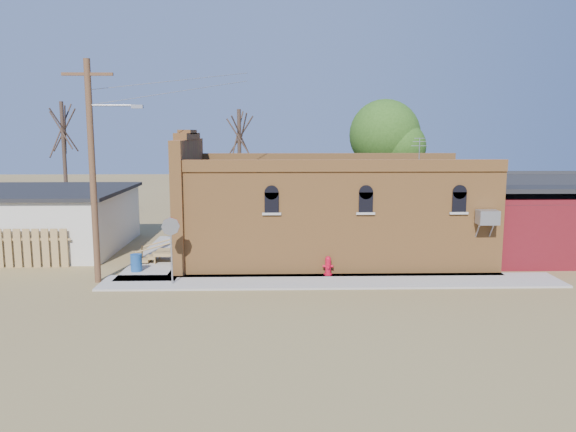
{
  "coord_description": "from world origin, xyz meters",
  "views": [
    {
      "loc": [
        -0.9,
        -21.55,
        6.2
      ],
      "look_at": [
        -0.27,
        3.42,
        2.4
      ],
      "focal_mm": 35.0,
      "sensor_mm": 36.0,
      "label": 1
    }
  ],
  "objects_px": {
    "brick_bar": "(326,211)",
    "fire_hydrant": "(328,266)",
    "stop_sign": "(171,233)",
    "trash_barrel": "(136,263)",
    "utility_pole": "(94,167)"
  },
  "relations": [
    {
      "from": "brick_bar",
      "to": "fire_hydrant",
      "type": "xyz_separation_m",
      "value": [
        -0.24,
        -3.7,
        -1.85
      ]
    },
    {
      "from": "fire_hydrant",
      "to": "stop_sign",
      "type": "bearing_deg",
      "value": -155.16
    },
    {
      "from": "utility_pole",
      "to": "fire_hydrant",
      "type": "height_order",
      "value": "utility_pole"
    },
    {
      "from": "brick_bar",
      "to": "stop_sign",
      "type": "relative_size",
      "value": 6.04
    },
    {
      "from": "fire_hydrant",
      "to": "utility_pole",
      "type": "bearing_deg",
      "value": -162.06
    },
    {
      "from": "brick_bar",
      "to": "utility_pole",
      "type": "relative_size",
      "value": 1.82
    },
    {
      "from": "utility_pole",
      "to": "trash_barrel",
      "type": "bearing_deg",
      "value": 51.35
    },
    {
      "from": "fire_hydrant",
      "to": "stop_sign",
      "type": "xyz_separation_m",
      "value": [
        -6.44,
        -1.19,
        1.68
      ]
    },
    {
      "from": "utility_pole",
      "to": "trash_barrel",
      "type": "xyz_separation_m",
      "value": [
        1.18,
        1.47,
        -4.31
      ]
    },
    {
      "from": "utility_pole",
      "to": "fire_hydrant",
      "type": "distance_m",
      "value": 10.49
    },
    {
      "from": "fire_hydrant",
      "to": "stop_sign",
      "type": "height_order",
      "value": "stop_sign"
    },
    {
      "from": "fire_hydrant",
      "to": "trash_barrel",
      "type": "relative_size",
      "value": 1.08
    },
    {
      "from": "fire_hydrant",
      "to": "stop_sign",
      "type": "relative_size",
      "value": 0.3
    },
    {
      "from": "brick_bar",
      "to": "fire_hydrant",
      "type": "distance_m",
      "value": 4.14
    },
    {
      "from": "brick_bar",
      "to": "trash_barrel",
      "type": "xyz_separation_m",
      "value": [
        -8.61,
        -2.82,
        -1.88
      ]
    }
  ]
}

